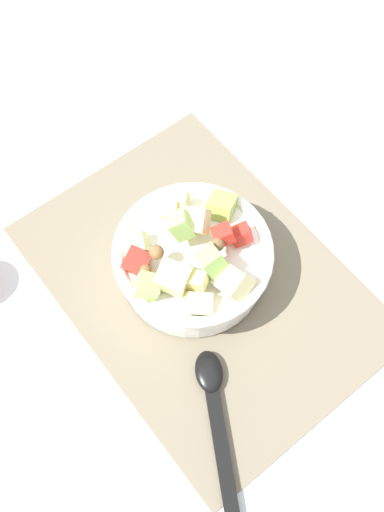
# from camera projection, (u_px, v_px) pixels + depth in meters

# --- Properties ---
(ground_plane) EXTENTS (2.40, 2.40, 0.00)m
(ground_plane) POSITION_uv_depth(u_px,v_px,m) (200.00, 281.00, 0.83)
(ground_plane) COLOR silver
(placemat) EXTENTS (0.49, 0.36, 0.01)m
(placemat) POSITION_uv_depth(u_px,v_px,m) (200.00, 280.00, 0.82)
(placemat) COLOR #756B56
(placemat) RESTS_ON ground_plane
(salad_bowl) EXTENTS (0.22, 0.22, 0.12)m
(salad_bowl) POSITION_uv_depth(u_px,v_px,m) (192.00, 259.00, 0.79)
(salad_bowl) COLOR white
(salad_bowl) RESTS_ON placemat
(serving_spoon) EXTENTS (0.20, 0.13, 0.01)m
(serving_spoon) POSITION_uv_depth(u_px,v_px,m) (214.00, 404.00, 0.74)
(serving_spoon) COLOR black
(serving_spoon) RESTS_ON placemat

